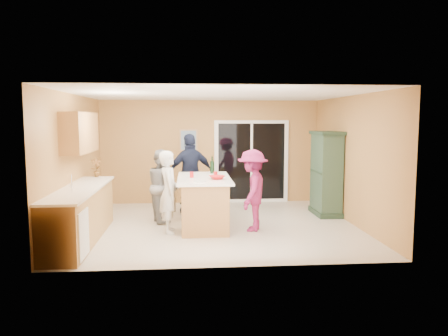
{
  "coord_description": "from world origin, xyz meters",
  "views": [
    {
      "loc": [
        -0.57,
        -8.55,
        2.11
      ],
      "look_at": [
        0.15,
        0.1,
        1.15
      ],
      "focal_mm": 35.0,
      "sensor_mm": 36.0,
      "label": 1
    }
  ],
  "objects": [
    {
      "name": "wall_right",
      "position": [
        2.75,
        0.0,
        1.3
      ],
      "size": [
        0.1,
        5.0,
        2.6
      ],
      "primitive_type": "cube",
      "color": "#E7A55F",
      "rests_on": "ground"
    },
    {
      "name": "floor",
      "position": [
        0.0,
        0.0,
        0.0
      ],
      "size": [
        5.5,
        5.5,
        0.0
      ],
      "primitive_type": "plane",
      "color": "beige",
      "rests_on": "ground"
    },
    {
      "name": "woman_magenta",
      "position": [
        0.65,
        -0.42,
        0.78
      ],
      "size": [
        0.87,
        1.14,
        1.55
      ],
      "primitive_type": "imported",
      "rotation": [
        0.0,
        0.0,
        -1.9
      ],
      "color": "#8C1E5B",
      "rests_on": "floor"
    },
    {
      "name": "tumbler_far",
      "position": [
        -0.5,
        -0.1,
        1.05
      ],
      "size": [
        0.1,
        0.1,
        0.11
      ],
      "primitive_type": "cylinder",
      "rotation": [
        0.0,
        0.0,
        -0.27
      ],
      "color": "red",
      "rests_on": "kitchen_island"
    },
    {
      "name": "white_plate",
      "position": [
        -0.36,
        -0.71,
        1.0
      ],
      "size": [
        0.31,
        0.31,
        0.02
      ],
      "primitive_type": "cylinder",
      "rotation": [
        0.0,
        0.0,
        -0.33
      ],
      "color": "silver",
      "rests_on": "kitchen_island"
    },
    {
      "name": "upper_cabinets",
      "position": [
        -2.58,
        -0.2,
        1.88
      ],
      "size": [
        0.35,
        1.6,
        0.75
      ],
      "primitive_type": "cube",
      "color": "#AF8044",
      "rests_on": "wall_left"
    },
    {
      "name": "kitchen_island",
      "position": [
        -0.26,
        -0.09,
        0.46
      ],
      "size": [
        1.03,
        1.89,
        0.99
      ],
      "rotation": [
        0.0,
        0.0,
        -0.0
      ],
      "color": "#AF8044",
      "rests_on": "floor"
    },
    {
      "name": "woman_grey",
      "position": [
        -1.1,
        0.45,
        0.75
      ],
      "size": [
        0.76,
        0.87,
        1.51
      ],
      "primitive_type": "imported",
      "rotation": [
        0.0,
        0.0,
        1.86
      ],
      "color": "gray",
      "rests_on": "floor"
    },
    {
      "name": "wine_bottle",
      "position": [
        -0.06,
        0.56,
        1.13
      ],
      "size": [
        0.08,
        0.08,
        0.36
      ],
      "rotation": [
        0.0,
        0.0,
        0.09
      ],
      "color": "black",
      "rests_on": "kitchen_island"
    },
    {
      "name": "ceiling",
      "position": [
        0.0,
        0.0,
        2.6
      ],
      "size": [
        5.5,
        5.0,
        0.1
      ],
      "primitive_type": "cube",
      "color": "white",
      "rests_on": "wall_back"
    },
    {
      "name": "wall_front",
      "position": [
        0.0,
        -2.5,
        1.3
      ],
      "size": [
        5.5,
        0.1,
        2.6
      ],
      "primitive_type": "cube",
      "color": "#E7A55F",
      "rests_on": "ground"
    },
    {
      "name": "wall_back",
      "position": [
        0.0,
        2.5,
        1.3
      ],
      "size": [
        5.5,
        0.1,
        2.6
      ],
      "primitive_type": "cube",
      "color": "#E7A55F",
      "rests_on": "ground"
    },
    {
      "name": "green_hutch",
      "position": [
        2.49,
        0.83,
        0.91
      ],
      "size": [
        0.53,
        1.01,
        1.86
      ],
      "color": "#203424",
      "rests_on": "floor"
    },
    {
      "name": "woman_navy",
      "position": [
        -0.51,
        1.23,
        0.9
      ],
      "size": [
        1.14,
        0.74,
        1.8
      ],
      "primitive_type": "imported",
      "rotation": [
        0.0,
        0.0,
        3.45
      ],
      "color": "#192337",
      "rests_on": "floor"
    },
    {
      "name": "tulip_vase",
      "position": [
        -2.45,
        0.52,
        1.14
      ],
      "size": [
        0.25,
        0.21,
        0.4
      ],
      "primitive_type": "imported",
      "rotation": [
        0.0,
        0.0,
        0.37
      ],
      "color": "#A51810",
      "rests_on": "left_cabinet_run"
    },
    {
      "name": "woman_white",
      "position": [
        -0.93,
        -0.46,
        0.77
      ],
      "size": [
        0.42,
        0.59,
        1.54
      ],
      "primitive_type": "imported",
      "rotation": [
        0.0,
        0.0,
        1.66
      ],
      "color": "silver",
      "rests_on": "floor"
    },
    {
      "name": "sliding_door",
      "position": [
        1.05,
        2.46,
        1.05
      ],
      "size": [
        1.9,
        0.07,
        2.1
      ],
      "color": "white",
      "rests_on": "floor"
    },
    {
      "name": "framed_picture",
      "position": [
        -0.55,
        2.48,
        1.6
      ],
      "size": [
        0.46,
        0.04,
        0.56
      ],
      "color": "tan",
      "rests_on": "wall_back"
    },
    {
      "name": "wall_left",
      "position": [
        -2.75,
        0.0,
        1.3
      ],
      "size": [
        0.1,
        5.0,
        2.6
      ],
      "primitive_type": "cube",
      "color": "#E7A55F",
      "rests_on": "ground"
    },
    {
      "name": "serving_bowl",
      "position": [
        -0.02,
        -0.36,
        1.02
      ],
      "size": [
        0.37,
        0.37,
        0.07
      ],
      "primitive_type": "imported",
      "rotation": [
        0.0,
        0.0,
        0.39
      ],
      "color": "red",
      "rests_on": "kitchen_island"
    },
    {
      "name": "left_cabinet_run",
      "position": [
        -2.45,
        -1.05,
        0.46
      ],
      "size": [
        0.65,
        3.05,
        1.24
      ],
      "color": "#AF8044",
      "rests_on": "floor"
    },
    {
      "name": "tumbler_near",
      "position": [
        -0.03,
        -0.07,
        1.04
      ],
      "size": [
        0.09,
        0.09,
        0.11
      ],
      "primitive_type": "cylinder",
      "rotation": [
        0.0,
        0.0,
        0.24
      ],
      "color": "red",
      "rests_on": "kitchen_island"
    }
  ]
}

